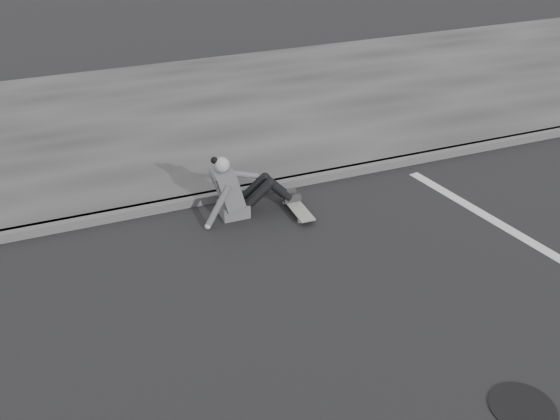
{
  "coord_description": "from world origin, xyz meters",
  "views": [
    {
      "loc": [
        -2.15,
        -4.69,
        4.26
      ],
      "look_at": [
        0.19,
        1.21,
        0.5
      ],
      "focal_mm": 40.0,
      "sensor_mm": 36.0,
      "label": 1
    }
  ],
  "objects": [
    {
      "name": "ground",
      "position": [
        0.0,
        0.0,
        0.0
      ],
      "size": [
        80.0,
        80.0,
        0.0
      ],
      "primitive_type": "plane",
      "color": "black",
      "rests_on": "ground"
    },
    {
      "name": "curb",
      "position": [
        0.0,
        2.58,
        0.06
      ],
      "size": [
        24.0,
        0.16,
        0.12
      ],
      "primitive_type": "cube",
      "color": "#464646",
      "rests_on": "ground"
    },
    {
      "name": "sidewalk",
      "position": [
        0.0,
        5.6,
        0.06
      ],
      "size": [
        24.0,
        6.0,
        0.12
      ],
      "primitive_type": "cube",
      "color": "#323232",
      "rests_on": "ground"
    },
    {
      "name": "manhole",
      "position": [
        1.22,
        -1.94,
        0.01
      ],
      "size": [
        0.58,
        0.58,
        0.01
      ],
      "primitive_type": "cylinder",
      "color": "black",
      "rests_on": "ground"
    },
    {
      "name": "skateboard",
      "position": [
        0.69,
        1.86,
        0.07
      ],
      "size": [
        0.2,
        0.78,
        0.09
      ],
      "color": "gray",
      "rests_on": "ground"
    },
    {
      "name": "seated_woman",
      "position": [
        -0.04,
        2.11,
        0.36
      ],
      "size": [
        1.38,
        0.46,
        0.88
      ],
      "color": "#4B4B4D",
      "rests_on": "ground"
    }
  ]
}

